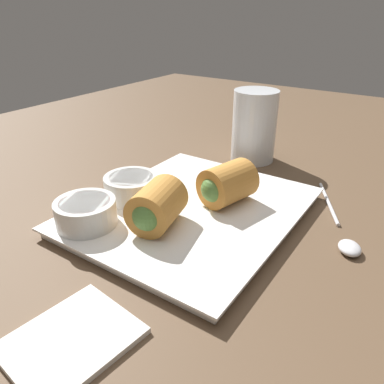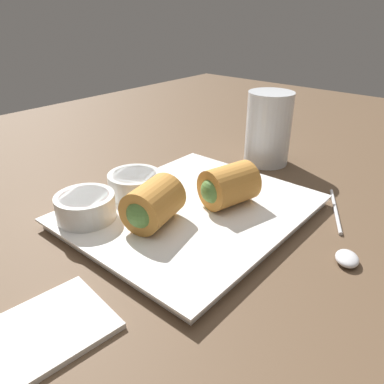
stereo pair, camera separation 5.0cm
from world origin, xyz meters
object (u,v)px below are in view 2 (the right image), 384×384
Objects in this scene: dipping_bowl_far at (85,206)px; drinking_glass at (268,128)px; serving_plate at (192,211)px; dipping_bowl_near at (135,183)px; spoon at (344,245)px; napkin at (49,328)px.

dipping_bowl_far is 0.59× the size of drinking_glass.
dipping_bowl_far is at bearing 142.92° from serving_plate.
dipping_bowl_far reaches higher than serving_plate.
dipping_bowl_near is 27.12cm from drinking_glass.
napkin is at bearing 152.83° from spoon.
serving_plate is 4.15× the size of dipping_bowl_far.
dipping_bowl_near is 8.56cm from dipping_bowl_far.
dipping_bowl_near and dipping_bowl_far have the same top height.
dipping_bowl_far is at bearing 170.49° from drinking_glass.
dipping_bowl_near reaches higher than serving_plate.
serving_plate is 2.74× the size of napkin.
spoon is (17.08, -27.01, -2.76)cm from dipping_bowl_far.
napkin is 48.14cm from drinking_glass.
dipping_bowl_near is at bearing 1.96° from dipping_bowl_far.
dipping_bowl_near is at bearing 106.05° from serving_plate.
napkin is 0.89× the size of drinking_glass.
drinking_glass reaches higher than spoon.
serving_plate is at bearing -173.96° from drinking_glass.
dipping_bowl_near reaches higher than spoon.
serving_plate reaches higher than spoon.
spoon is 1.61× the size of napkin.
serving_plate is 24.54cm from drinking_glass.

